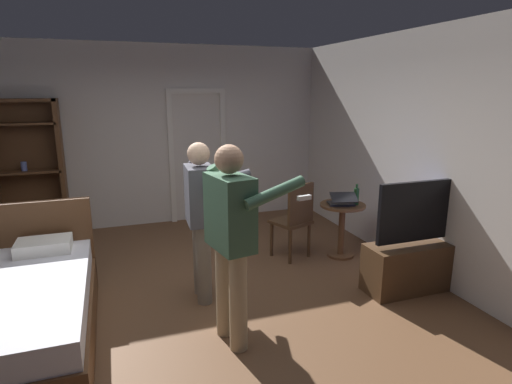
% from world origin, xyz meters
% --- Properties ---
extents(ground_plane, '(6.32, 6.32, 0.00)m').
position_xyz_m(ground_plane, '(0.00, 0.00, 0.00)').
color(ground_plane, brown).
extents(wall_back, '(5.65, 0.12, 2.79)m').
position_xyz_m(wall_back, '(0.00, 2.93, 1.40)').
color(wall_back, silver).
rests_on(wall_back, ground_plane).
extents(wall_right, '(0.12, 5.99, 2.79)m').
position_xyz_m(wall_right, '(2.77, 0.00, 1.40)').
color(wall_right, silver).
rests_on(wall_right, ground_plane).
extents(doorway_frame, '(0.93, 0.08, 2.13)m').
position_xyz_m(doorway_frame, '(0.69, 2.85, 1.22)').
color(doorway_frame, white).
rests_on(doorway_frame, ground_plane).
extents(bookshelf, '(0.92, 0.32, 2.00)m').
position_xyz_m(bookshelf, '(-1.74, 2.71, 1.08)').
color(bookshelf, brown).
rests_on(bookshelf, ground_plane).
extents(tv_flatscreen, '(1.18, 0.40, 1.21)m').
position_xyz_m(tv_flatscreen, '(2.41, -0.41, 0.35)').
color(tv_flatscreen, '#4C331E').
rests_on(tv_flatscreen, ground_plane).
extents(side_table, '(0.57, 0.57, 0.70)m').
position_xyz_m(side_table, '(2.10, 0.66, 0.47)').
color(side_table, brown).
rests_on(side_table, ground_plane).
extents(laptop, '(0.39, 0.40, 0.17)m').
position_xyz_m(laptop, '(2.06, 0.62, 0.75)').
color(laptop, black).
rests_on(laptop, side_table).
extents(bottle_on_table, '(0.06, 0.06, 0.27)m').
position_xyz_m(bottle_on_table, '(2.24, 0.58, 0.81)').
color(bottle_on_table, '#193F1D').
rests_on(bottle_on_table, side_table).
extents(wooden_chair, '(0.55, 0.55, 0.99)m').
position_xyz_m(wooden_chair, '(1.50, 0.79, 0.54)').
color(wooden_chair, '#4C331E').
rests_on(wooden_chair, ground_plane).
extents(person_blue_shirt, '(0.80, 0.64, 1.71)m').
position_xyz_m(person_blue_shirt, '(0.24, -0.69, 1.00)').
color(person_blue_shirt, tan).
rests_on(person_blue_shirt, ground_plane).
extents(person_striped_shirt, '(0.64, 0.57, 1.63)m').
position_xyz_m(person_striped_shirt, '(0.18, 0.15, 0.93)').
color(person_striped_shirt, gray).
rests_on(person_striped_shirt, ground_plane).
extents(suitcase_dark, '(0.52, 0.41, 0.38)m').
position_xyz_m(suitcase_dark, '(-1.31, 1.50, 0.19)').
color(suitcase_dark, black).
rests_on(suitcase_dark, ground_plane).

